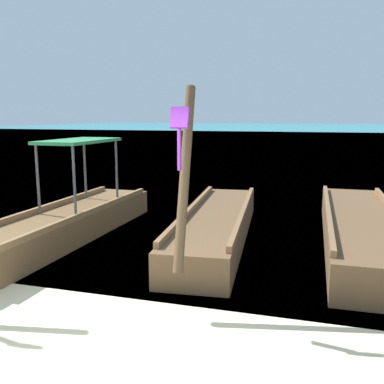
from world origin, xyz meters
name	(u,v)px	position (x,y,z in m)	size (l,w,h in m)	color
ground	(81,372)	(0.00, 0.00, 0.00)	(120.00, 120.00, 0.00)	beige
sea_water	(306,131)	(0.00, 61.62, 0.00)	(120.00, 120.00, 0.00)	teal
longtail_boat_green_ribbon	(62,223)	(-2.56, 3.69, 0.33)	(1.16, 6.08, 2.51)	brown
longtail_boat_violet_ribbon	(216,226)	(0.22, 4.50, 0.29)	(1.54, 5.91, 2.70)	brown
longtail_boat_pink_ribbon	(361,230)	(2.79, 4.89, 0.30)	(1.30, 6.24, 2.49)	brown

